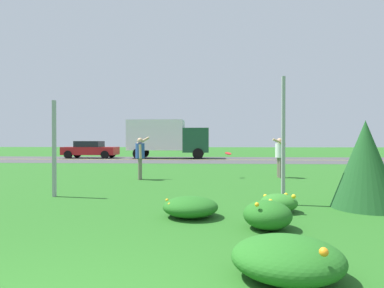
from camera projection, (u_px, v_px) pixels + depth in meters
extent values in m
plane|color=#26601E|center=(181.00, 176.00, 13.09)|extent=(120.00, 120.00, 0.00)
cube|color=#424244|center=(194.00, 160.00, 24.24)|extent=(120.00, 8.34, 0.01)
cube|color=yellow|center=(194.00, 160.00, 24.24)|extent=(120.00, 0.16, 0.00)
ellipsoid|color=#23661E|center=(287.00, 258.00, 3.32)|extent=(1.19, 1.06, 0.43)
sphere|color=orange|center=(304.00, 254.00, 3.26)|extent=(0.07, 0.07, 0.07)
sphere|color=orange|center=(292.00, 245.00, 3.47)|extent=(0.09, 0.09, 0.09)
sphere|color=orange|center=(290.00, 242.00, 3.76)|extent=(0.08, 0.08, 0.08)
sphere|color=orange|center=(332.00, 257.00, 3.13)|extent=(0.07, 0.07, 0.07)
sphere|color=orange|center=(258.00, 249.00, 3.47)|extent=(0.05, 0.05, 0.05)
sphere|color=orange|center=(324.00, 252.00, 2.87)|extent=(0.09, 0.09, 0.09)
ellipsoid|color=#23661E|center=(190.00, 207.00, 6.00)|extent=(1.06, 0.96, 0.39)
sphere|color=gold|center=(167.00, 200.00, 6.09)|extent=(0.06, 0.06, 0.06)
sphere|color=gold|center=(196.00, 206.00, 5.73)|extent=(0.06, 0.06, 0.06)
sphere|color=gold|center=(169.00, 204.00, 5.82)|extent=(0.06, 0.06, 0.06)
sphere|color=gold|center=(195.00, 200.00, 6.15)|extent=(0.06, 0.06, 0.06)
ellipsoid|color=#23661E|center=(267.00, 215.00, 5.19)|extent=(0.80, 0.83, 0.47)
sphere|color=gold|center=(257.00, 205.00, 4.92)|extent=(0.07, 0.07, 0.07)
sphere|color=gold|center=(264.00, 209.00, 5.33)|extent=(0.05, 0.05, 0.05)
sphere|color=gold|center=(259.00, 215.00, 4.95)|extent=(0.09, 0.09, 0.09)
ellipsoid|color=#2D7526|center=(279.00, 203.00, 6.44)|extent=(0.76, 0.67, 0.37)
sphere|color=yellow|center=(270.00, 201.00, 6.20)|extent=(0.09, 0.09, 0.09)
sphere|color=yellow|center=(294.00, 196.00, 6.22)|extent=(0.09, 0.09, 0.09)
sphere|color=yellow|center=(286.00, 195.00, 6.55)|extent=(0.08, 0.08, 0.08)
sphere|color=yellow|center=(265.00, 196.00, 6.63)|extent=(0.08, 0.08, 0.08)
cube|color=#93969B|center=(54.00, 149.00, 8.19)|extent=(0.07, 0.10, 2.53)
cube|color=#93969B|center=(283.00, 141.00, 7.14)|extent=(0.07, 0.10, 2.94)
cone|color=#1E5123|center=(365.00, 164.00, 6.76)|extent=(1.41, 1.41, 1.91)
cylinder|color=#2D4C9E|center=(140.00, 151.00, 11.82)|extent=(0.34, 0.34, 0.57)
sphere|color=tan|center=(140.00, 141.00, 11.82)|extent=(0.21, 0.21, 0.21)
cylinder|color=#726B5B|center=(140.00, 169.00, 11.91)|extent=(0.14, 0.14, 0.80)
cylinder|color=#726B5B|center=(140.00, 169.00, 11.74)|extent=(0.14, 0.14, 0.80)
cylinder|color=tan|center=(143.00, 141.00, 12.02)|extent=(0.52, 0.17, 0.34)
cylinder|color=tan|center=(140.00, 151.00, 11.63)|extent=(0.12, 0.11, 0.54)
cylinder|color=silver|center=(280.00, 150.00, 12.43)|extent=(0.34, 0.34, 0.57)
sphere|color=tan|center=(280.00, 141.00, 12.43)|extent=(0.21, 0.21, 0.21)
cylinder|color=#726B5B|center=(280.00, 168.00, 12.36)|extent=(0.14, 0.14, 0.80)
cylinder|color=#726B5B|center=(279.00, 167.00, 12.52)|extent=(0.14, 0.14, 0.80)
cylinder|color=tan|center=(279.00, 142.00, 12.22)|extent=(0.54, 0.18, 0.28)
cylinder|color=tan|center=(277.00, 151.00, 12.63)|extent=(0.12, 0.11, 0.54)
cylinder|color=red|center=(228.00, 153.00, 12.41)|extent=(0.27, 0.25, 0.13)
torus|color=red|center=(228.00, 154.00, 12.41)|extent=(0.26, 0.25, 0.13)
cube|color=maroon|center=(91.00, 151.00, 26.60)|extent=(4.50, 1.82, 0.66)
cube|color=black|center=(89.00, 144.00, 26.60)|extent=(2.10, 1.64, 0.52)
cylinder|color=black|center=(112.00, 154.00, 27.41)|extent=(0.66, 0.22, 0.66)
cylinder|color=black|center=(105.00, 155.00, 25.63)|extent=(0.66, 0.22, 0.66)
cylinder|color=black|center=(77.00, 154.00, 27.58)|extent=(0.66, 0.22, 0.66)
cylinder|color=black|center=(68.00, 155.00, 25.80)|extent=(0.66, 0.22, 0.66)
cube|color=#194C2D|center=(196.00, 140.00, 26.09)|extent=(2.10, 2.30, 2.00)
cube|color=silver|center=(156.00, 135.00, 26.27)|extent=(4.60, 2.30, 2.50)
cylinder|color=black|center=(199.00, 153.00, 27.19)|extent=(0.88, 0.26, 0.88)
cylinder|color=black|center=(198.00, 154.00, 24.99)|extent=(0.88, 0.26, 0.88)
cylinder|color=black|center=(144.00, 153.00, 27.46)|extent=(0.88, 0.26, 0.88)
cylinder|color=black|center=(138.00, 154.00, 25.26)|extent=(0.88, 0.26, 0.88)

